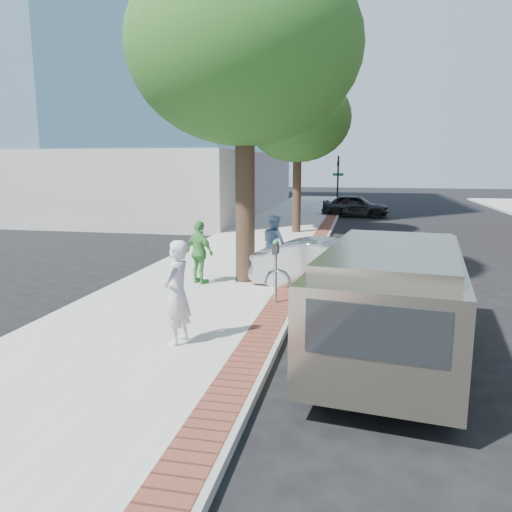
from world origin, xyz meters
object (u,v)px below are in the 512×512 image
(person_gray, at_px, (177,293))
(bg_car, at_px, (355,206))
(parking_meter, at_px, (276,258))
(sedan_silver, at_px, (330,266))
(van, at_px, (393,295))
(person_green, at_px, (200,252))
(person_officer, at_px, (274,243))

(person_gray, height_order, bg_car, person_gray)
(parking_meter, xyz_separation_m, sedan_silver, (1.13, 1.93, -0.53))
(person_gray, distance_m, sedan_silver, 5.44)
(parking_meter, height_order, van, van)
(bg_car, bearing_deg, van, -173.18)
(person_gray, xyz_separation_m, person_green, (-1.03, 4.39, -0.09))
(sedan_silver, bearing_deg, person_green, 105.03)
(parking_meter, height_order, person_officer, person_officer)
(person_green, bearing_deg, person_gray, 134.68)
(sedan_silver, height_order, bg_car, bg_car)
(person_gray, xyz_separation_m, bg_car, (2.77, 23.88, -0.38))
(person_green, height_order, sedan_silver, person_green)
(parking_meter, bearing_deg, van, -45.17)
(parking_meter, distance_m, sedan_silver, 2.30)
(person_officer, bearing_deg, bg_car, -46.42)
(person_gray, bearing_deg, bg_car, -179.26)
(parking_meter, relative_size, van, 0.26)
(parking_meter, xyz_separation_m, person_green, (-2.30, 1.46, -0.21))
(person_gray, relative_size, sedan_silver, 0.46)
(person_officer, xyz_separation_m, sedan_silver, (1.75, -1.47, -0.32))
(person_green, height_order, bg_car, person_green)
(parking_meter, distance_m, van, 3.46)
(person_gray, height_order, person_green, person_gray)
(sedan_silver, bearing_deg, van, -156.20)
(person_officer, relative_size, person_green, 1.00)
(person_gray, bearing_deg, van, 104.69)
(van, bearing_deg, bg_car, 99.62)
(van, bearing_deg, parking_meter, 142.17)
(parking_meter, relative_size, person_gray, 0.79)
(bg_car, bearing_deg, parking_meter, -179.57)
(person_gray, xyz_separation_m, person_officer, (0.65, 6.33, -0.09))
(parking_meter, height_order, person_green, person_green)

